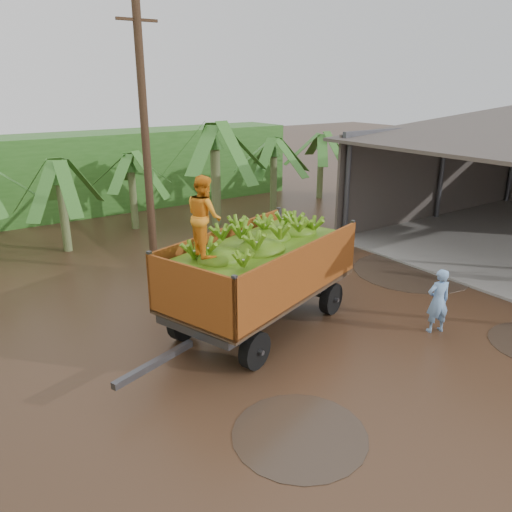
# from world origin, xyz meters

# --- Properties ---
(ground) EXTENTS (100.00, 100.00, 0.00)m
(ground) POSITION_xyz_m (0.00, 0.00, 0.00)
(ground) COLOR black
(ground) RESTS_ON ground
(hedge_north) EXTENTS (22.00, 3.00, 3.60)m
(hedge_north) POSITION_xyz_m (-2.00, 16.00, 1.80)
(hedge_north) COLOR #2D661E
(hedge_north) RESTS_ON ground
(banana_trailer) EXTENTS (7.06, 3.93, 4.03)m
(banana_trailer) POSITION_xyz_m (-1.57, 1.60, 1.53)
(banana_trailer) COLOR #C35E1B
(banana_trailer) RESTS_ON ground
(man_blue) EXTENTS (0.69, 0.57, 1.63)m
(man_blue) POSITION_xyz_m (1.80, -1.07, 0.81)
(man_blue) COLOR #7AA8DF
(man_blue) RESTS_ON ground
(utility_pole) EXTENTS (1.20, 0.24, 8.02)m
(utility_pole) POSITION_xyz_m (-2.21, 6.60, 4.07)
(utility_pole) COLOR #47301E
(utility_pole) RESTS_ON ground
(banana_plants) EXTENTS (25.14, 21.01, 4.42)m
(banana_plants) POSITION_xyz_m (-5.22, 6.78, 1.87)
(banana_plants) COLOR #2D661E
(banana_plants) RESTS_ON ground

